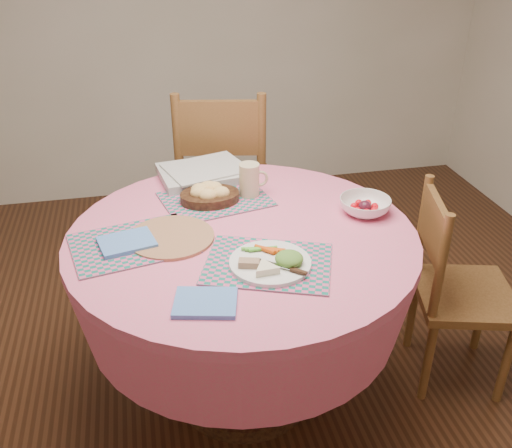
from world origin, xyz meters
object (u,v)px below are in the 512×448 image
(latte_mug, at_px, (250,180))
(bread_bowl, at_px, (209,193))
(dinner_plate, at_px, (273,261))
(wicker_trivet, at_px, (171,237))
(fruit_bowl, at_px, (365,206))
(chair_back, at_px, (222,180))
(dining_table, at_px, (243,279))
(chair_right, at_px, (454,286))

(latte_mug, bearing_deg, bread_bowl, -173.02)
(latte_mug, bearing_deg, dinner_plate, -93.58)
(wicker_trivet, bearing_deg, fruit_bowl, 3.09)
(chair_back, height_order, fruit_bowl, chair_back)
(dining_table, bearing_deg, chair_right, -4.42)
(latte_mug, height_order, fruit_bowl, latte_mug)
(dining_table, bearing_deg, dinner_plate, -77.01)
(dining_table, bearing_deg, fruit_bowl, 6.17)
(chair_right, distance_m, fruit_bowl, 0.51)
(chair_right, bearing_deg, fruit_bowl, 87.13)
(chair_back, height_order, wicker_trivet, chair_back)
(chair_back, bearing_deg, dinner_plate, 100.09)
(dining_table, distance_m, wicker_trivet, 0.32)
(chair_back, relative_size, fruit_bowl, 5.35)
(chair_back, bearing_deg, chair_right, 138.93)
(wicker_trivet, height_order, fruit_bowl, fruit_bowl)
(bread_bowl, height_order, latte_mug, latte_mug)
(chair_back, distance_m, bread_bowl, 0.72)
(chair_back, distance_m, dinner_plate, 1.18)
(dining_table, distance_m, dinner_plate, 0.32)
(dining_table, bearing_deg, bread_bowl, 106.61)
(wicker_trivet, relative_size, fruit_bowl, 1.56)
(wicker_trivet, bearing_deg, chair_right, -4.07)
(dining_table, xyz_separation_m, fruit_bowl, (0.48, 0.05, 0.22))
(chair_back, distance_m, fruit_bowl, 0.99)
(chair_right, height_order, chair_back, chair_back)
(chair_right, height_order, latte_mug, latte_mug)
(chair_back, relative_size, wicker_trivet, 3.43)
(dining_table, xyz_separation_m, chair_back, (0.07, 0.92, -0.02))
(fruit_bowl, bearing_deg, chair_back, 115.03)
(chair_right, distance_m, dinner_plate, 0.87)
(dinner_plate, bearing_deg, dining_table, 102.99)
(dining_table, bearing_deg, latte_mug, 73.03)
(wicker_trivet, distance_m, fruit_bowl, 0.73)
(chair_back, relative_size, latte_mug, 7.88)
(wicker_trivet, xyz_separation_m, dinner_plate, (0.30, -0.25, 0.02))
(chair_right, height_order, fruit_bowl, chair_right)
(bread_bowl, xyz_separation_m, latte_mug, (0.17, 0.02, 0.03))
(wicker_trivet, height_order, latte_mug, latte_mug)
(chair_right, distance_m, chair_back, 1.25)
(chair_right, relative_size, bread_bowl, 3.67)
(chair_right, xyz_separation_m, dinner_plate, (-0.79, -0.17, 0.33))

